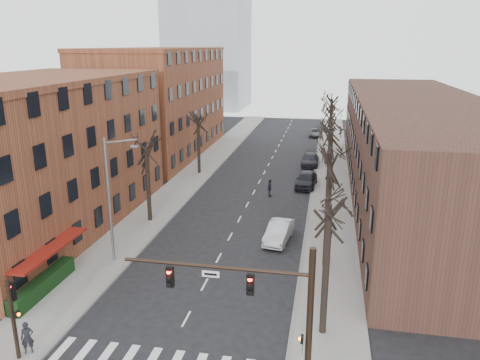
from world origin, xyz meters
The scene contains 24 objects.
sidewalk_left centered at (-8.00, 35.00, 0.07)m, with size 4.00×90.00×0.15m, color gray.
sidewalk_right centered at (8.00, 35.00, 0.07)m, with size 4.00×90.00×0.15m, color gray.
building_left_near centered at (-16.00, 15.00, 6.00)m, with size 12.00×26.00×12.00m, color brown.
building_left_far centered at (-16.00, 44.00, 7.00)m, with size 12.00×28.00×14.00m, color brown.
building_right centered at (16.00, 30.00, 5.00)m, with size 12.00×50.00×10.00m, color #492A22.
awning_left centered at (-9.40, 6.00, 0.00)m, with size 1.20×7.00×0.15m, color maroon.
hedge centered at (-9.50, 5.00, 0.65)m, with size 0.80×6.00×1.00m, color black.
tree_right_a centered at (7.60, 4.00, 0.00)m, with size 5.20×5.20×10.00m, color black, non-canonical shape.
tree_right_b centered at (7.60, 12.00, 0.00)m, with size 5.20×5.20×10.80m, color black, non-canonical shape.
tree_right_c centered at (7.60, 20.00, 0.00)m, with size 5.20×5.20×11.60m, color black, non-canonical shape.
tree_right_d centered at (7.60, 28.00, 0.00)m, with size 5.20×5.20×10.00m, color black, non-canonical shape.
tree_right_e centered at (7.60, 36.00, 0.00)m, with size 5.20×5.20×10.80m, color black, non-canonical shape.
tree_right_f centered at (7.60, 44.00, 0.00)m, with size 5.20×5.20×11.60m, color black, non-canonical shape.
tree_left_a centered at (-7.60, 18.00, 0.00)m, with size 5.20×5.20×9.50m, color black, non-canonical shape.
tree_left_b centered at (-7.60, 34.00, 0.00)m, with size 5.20×5.20×9.50m, color black, non-canonical shape.
signal_mast_arm centered at (5.45, -1.00, 4.40)m, with size 8.14×0.30×7.20m.
signal_pole_left centered at (-6.99, -0.95, 2.61)m, with size 0.47×0.44×4.40m.
streetlight centered at (-7.03, 10.00, 5.01)m, with size 2.45×0.22×9.03m.
silver_sedan centered at (3.95, 15.90, 0.76)m, with size 1.62×4.63×1.53m, color #AEB1B6.
parked_car_near centered at (5.30, 30.94, 0.86)m, with size 2.03×5.04×1.72m, color black.
parked_car_mid centered at (5.30, 40.49, 0.75)m, with size 2.11×5.18×1.50m, color black.
parked_car_far centered at (5.30, 60.65, 0.63)m, with size 2.09×4.54×1.26m, color #585960.
pedestrian_a centered at (-6.76, -0.53, 0.99)m, with size 0.61×0.40×1.67m, color black.
pedestrian_crossing centered at (1.81, 26.95, 0.89)m, with size 1.05×0.44×1.79m, color black.
Camera 1 is at (7.34, -18.21, 14.94)m, focal length 35.00 mm.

